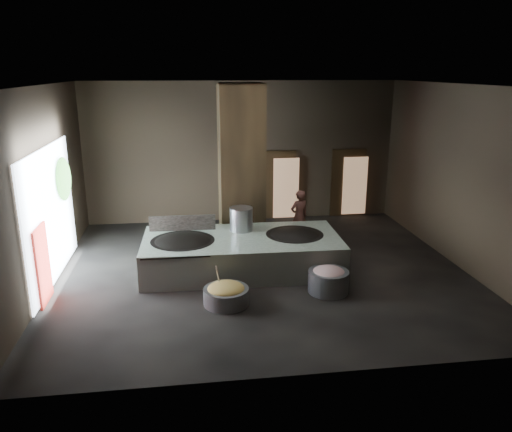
{
  "coord_description": "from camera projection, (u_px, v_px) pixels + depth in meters",
  "views": [
    {
      "loc": [
        -1.74,
        -11.47,
        4.86
      ],
      "look_at": [
        -0.08,
        0.58,
        1.25
      ],
      "focal_mm": 35.0,
      "sensor_mm": 36.0,
      "label": 1
    }
  ],
  "objects": [
    {
      "name": "tree_silhouette",
      "position": [
        63.0,
        179.0,
        12.48
      ],
      "size": [
        0.28,
        1.1,
        1.1
      ],
      "primitive_type": "ellipsoid",
      "color": "#194714",
      "rests_on": "left_opening"
    },
    {
      "name": "pavilion_sliver",
      "position": [
        43.0,
        265.0,
        10.58
      ],
      "size": [
        0.05,
        0.9,
        1.7
      ],
      "primitive_type": "cube",
      "color": "maroon",
      "rests_on": "ground"
    },
    {
      "name": "left_wall",
      "position": [
        41.0,
        189.0,
        11.2
      ],
      "size": [
        0.1,
        9.0,
        4.5
      ],
      "primitive_type": "cube",
      "color": "black",
      "rests_on": "ground"
    },
    {
      "name": "front_wall",
      "position": [
        307.0,
        248.0,
        7.54
      ],
      "size": [
        10.0,
        0.1,
        4.5
      ],
      "primitive_type": "cube",
      "color": "black",
      "rests_on": "ground"
    },
    {
      "name": "ladle",
      "position": [
        218.0,
        278.0,
        10.68
      ],
      "size": [
        0.14,
        0.38,
        0.69
      ],
      "primitive_type": "cylinder",
      "rotation": [
        0.49,
        0.0,
        -0.29
      ],
      "color": "#9C9DA3",
      "rests_on": "veg_basin"
    },
    {
      "name": "wok_right",
      "position": [
        295.0,
        238.0,
        12.6
      ],
      "size": [
        1.43,
        1.43,
        0.4
      ],
      "primitive_type": "ellipsoid",
      "color": "black",
      "rests_on": "hearth_platform"
    },
    {
      "name": "doorway_near_glow",
      "position": [
        286.0,
        188.0,
        16.5
      ],
      "size": [
        0.85,
        0.04,
        2.01
      ],
      "primitive_type": "cube",
      "color": "#8C6647",
      "rests_on": "ground"
    },
    {
      "name": "platform_cap",
      "position": [
        242.0,
        238.0,
        12.35
      ],
      "size": [
        4.75,
        2.28,
        0.03
      ],
      "primitive_type": "cube",
      "color": "black",
      "rests_on": "hearth_platform"
    },
    {
      "name": "veg_fill",
      "position": [
        226.0,
        289.0,
        10.62
      ],
      "size": [
        0.8,
        0.8,
        0.25
      ],
      "primitive_type": "ellipsoid",
      "color": "#97A751",
      "rests_on": "veg_basin"
    },
    {
      "name": "splash_guard",
      "position": [
        182.0,
        223.0,
        12.82
      ],
      "size": [
        1.69,
        0.11,
        0.42
      ],
      "primitive_type": "cube",
      "rotation": [
        0.0,
        0.0,
        -0.03
      ],
      "color": "black",
      "rests_on": "hearth_platform"
    },
    {
      "name": "veg_basin",
      "position": [
        226.0,
        296.0,
        10.66
      ],
      "size": [
        1.1,
        1.1,
        0.36
      ],
      "primitive_type": "cylinder",
      "rotation": [
        0.0,
        0.0,
        0.14
      ],
      "color": "slate",
      "rests_on": "ground"
    },
    {
      "name": "meat_fill",
      "position": [
        329.0,
        273.0,
        11.17
      ],
      "size": [
        0.76,
        0.76,
        0.29
      ],
      "primitive_type": "ellipsoid",
      "color": "#B86E70",
      "rests_on": "meat_basin"
    },
    {
      "name": "wok_left_rim",
      "position": [
        183.0,
        241.0,
        12.12
      ],
      "size": [
        1.56,
        1.56,
        0.05
      ],
      "primitive_type": "cylinder",
      "color": "black",
      "rests_on": "hearth_platform"
    },
    {
      "name": "wok_left",
      "position": [
        183.0,
        244.0,
        12.14
      ],
      "size": [
        1.53,
        1.53,
        0.42
      ],
      "primitive_type": "ellipsoid",
      "color": "black",
      "rests_on": "hearth_platform"
    },
    {
      "name": "back_wall",
      "position": [
        242.0,
        152.0,
        16.18
      ],
      "size": [
        10.0,
        0.1,
        4.5
      ],
      "primitive_type": "cube",
      "color": "black",
      "rests_on": "ground"
    },
    {
      "name": "meat_basin",
      "position": [
        328.0,
        281.0,
        11.23
      ],
      "size": [
        1.02,
        1.02,
        0.5
      ],
      "primitive_type": "cylinder",
      "rotation": [
        0.0,
        0.0,
        0.13
      ],
      "color": "slate",
      "rests_on": "ground"
    },
    {
      "name": "wok_right_rim",
      "position": [
        295.0,
        235.0,
        12.58
      ],
      "size": [
        1.46,
        1.46,
        0.05
      ],
      "primitive_type": "cylinder",
      "color": "black",
      "rests_on": "hearth_platform"
    },
    {
      "name": "doorway_far",
      "position": [
        348.0,
        184.0,
        16.89
      ],
      "size": [
        1.18,
        0.08,
        2.38
      ],
      "primitive_type": "cube",
      "color": "black",
      "rests_on": "ground"
    },
    {
      "name": "ceiling",
      "position": [
        263.0,
        83.0,
        11.21
      ],
      "size": [
        10.0,
        9.0,
        0.1
      ],
      "primitive_type": "cube",
      "color": "black",
      "rests_on": "back_wall"
    },
    {
      "name": "hearth_platform",
      "position": [
        242.0,
        253.0,
        12.47
      ],
      "size": [
        4.92,
        2.45,
        0.84
      ],
      "primitive_type": "cube",
      "rotation": [
        0.0,
        0.0,
        -0.03
      ],
      "color": "#ACBCA9",
      "rests_on": "ground"
    },
    {
      "name": "doorway_far_glow",
      "position": [
        355.0,
        186.0,
        16.84
      ],
      "size": [
        0.83,
        0.04,
        1.96
      ],
      "primitive_type": "cube",
      "color": "#8C6647",
      "rests_on": "ground"
    },
    {
      "name": "doorway_near",
      "position": [
        278.0,
        186.0,
        16.57
      ],
      "size": [
        1.18,
        0.08,
        2.38
      ],
      "primitive_type": "cube",
      "color": "black",
      "rests_on": "ground"
    },
    {
      "name": "right_wall",
      "position": [
        461.0,
        176.0,
        12.52
      ],
      "size": [
        0.1,
        9.0,
        4.5
      ],
      "primitive_type": "cube",
      "color": "black",
      "rests_on": "ground"
    },
    {
      "name": "cook",
      "position": [
        299.0,
        216.0,
        14.37
      ],
      "size": [
        0.65,
        0.53,
        1.53
      ],
      "primitive_type": "imported",
      "rotation": [
        0.0,
        0.0,
        3.49
      ],
      "color": "brown",
      "rests_on": "ground"
    },
    {
      "name": "pillar",
      "position": [
        241.0,
        168.0,
        13.63
      ],
      "size": [
        1.2,
        1.2,
        4.5
      ],
      "primitive_type": "cube",
      "color": "black",
      "rests_on": "ground"
    },
    {
      "name": "floor",
      "position": [
        262.0,
        272.0,
        12.52
      ],
      "size": [
        10.0,
        9.0,
        0.1
      ],
      "primitive_type": "cube",
      "color": "black",
      "rests_on": "ground"
    },
    {
      "name": "stock_pot",
      "position": [
        241.0,
        220.0,
        12.79
      ],
      "size": [
        0.59,
        0.59,
        0.63
      ],
      "primitive_type": "cylinder",
      "color": "#9C9DA3",
      "rests_on": "hearth_platform"
    },
    {
      "name": "left_opening",
      "position": [
        51.0,
        214.0,
        11.59
      ],
      "size": [
        0.04,
        4.2,
        3.1
      ],
      "primitive_type": "cube",
      "color": "white",
      "rests_on": "ground"
    }
  ]
}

